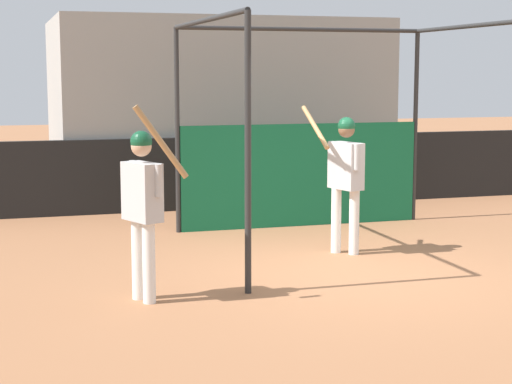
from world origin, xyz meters
TOP-DOWN VIEW (x-y plane):
  - ground_plane at (0.00, 0.00)m, footprint 60.00×60.00m
  - outfield_wall at (0.00, 5.16)m, footprint 24.00×0.12m
  - bleacher_section at (0.00, 7.22)m, footprint 5.95×4.00m
  - batting_cage at (0.39, 2.61)m, footprint 3.86×3.69m
  - player_batter at (0.24, 1.14)m, footprint 0.59×0.85m
  - player_waiting at (-2.61, -0.43)m, footprint 0.60×0.65m

SIDE VIEW (x-z plane):
  - ground_plane at x=0.00m, z-range 0.00..0.00m
  - outfield_wall at x=0.00m, z-range 0.00..1.23m
  - player_waiting at x=-2.61m, z-range 0.05..2.06m
  - player_batter at x=0.24m, z-range 0.12..2.01m
  - batting_cage at x=0.39m, z-range -0.22..2.76m
  - bleacher_section at x=0.00m, z-range -0.01..3.30m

